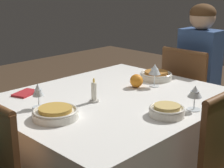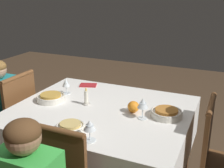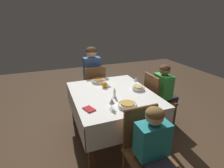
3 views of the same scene
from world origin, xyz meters
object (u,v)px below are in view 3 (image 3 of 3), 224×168
Objects in this scene: chair_east at (94,86)px; person_child_green at (165,92)px; candle_centerpiece at (115,94)px; orange_fruit at (104,85)px; person_adult_denim at (92,74)px; wine_glass_east at (107,78)px; wine_glass_south at (136,80)px; person_child_teal at (155,155)px; chair_south at (156,98)px; dining_table at (112,99)px; napkin_red_folded at (89,109)px; bowl_east at (98,81)px; bowl_west at (127,105)px; wine_glass_west at (112,102)px; bowl_south at (138,88)px; chair_west at (145,147)px.

person_child_green is (-0.83, -0.96, 0.07)m from chair_east.
person_child_green reaches higher than candle_centerpiece.
orange_fruit is at bearing 89.17° from chair_east.
person_adult_denim reaches higher than wine_glass_east.
chair_east is 0.92m from wine_glass_south.
candle_centerpiece is at bearing 92.38° from person_child_teal.
candle_centerpiece is 0.37m from orange_fruit.
chair_south reaches higher than orange_fruit.
dining_table is at bearing -9.46° from candle_centerpiece.
napkin_red_folded is (-1.20, 0.38, 0.23)m from chair_east.
orange_fruit is (0.10, 0.47, -0.05)m from wine_glass_south.
chair_south is 1.31m from person_child_teal.
wine_glass_south is at bearing -123.61° from bowl_east.
bowl_west is at bearing -175.24° from orange_fruit.
chair_south is at bearing -106.16° from wine_glass_south.
wine_glass_west is at bearing 84.51° from person_adult_denim.
candle_centerpiece is (-0.28, 0.46, -0.05)m from wine_glass_south.
bowl_south is (-0.89, -0.41, 0.26)m from chair_east.
chair_south is 0.47m from wine_glass_south.
bowl_south is (0.38, -0.55, -0.06)m from wine_glass_west.
napkin_red_folded is at bearing 156.21° from bowl_east.
person_adult_denim reaches higher than napkin_red_folded.
chair_west is 0.51m from bowl_west.
orange_fruit reaches higher than bowl_west.
person_child_green is at bearing -101.00° from wine_glass_south.
wine_glass_south reaches higher than bowl_west.
wine_glass_south is 0.49m from orange_fruit.
orange_fruit is at bearing 4.76° from bowl_west.
candle_centerpiece is (0.73, 0.04, 0.28)m from chair_west.
chair_west is 4.10× the size of bowl_east.
person_child_green is (-0.97, -0.96, -0.12)m from person_adult_denim.
candle_centerpiece is at bearing 92.92° from chair_west.
wine_glass_east is (-0.14, -0.09, 0.08)m from bowl_east.
wine_glass_south is at bearing -101.65° from orange_fruit.
chair_east and chair_west have the same top height.
orange_fruit is (0.67, 0.06, 0.01)m from bowl_west.
person_adult_denim reaches higher than chair_east.
napkin_red_folded is (-0.33, 0.41, 0.10)m from dining_table.
chair_east is 0.87× the size of person_child_green.
person_adult_denim reaches higher than wine_glass_south.
wine_glass_east is at bearing 95.09° from person_adult_denim.
candle_centerpiece is at bearing 90.13° from person_adult_denim.
bowl_west is (-1.30, -0.05, 0.26)m from chair_east.
candle_centerpiece reaches higher than dining_table.
orange_fruit reaches higher than bowl_east.
person_child_green reaches higher than bowl_south.
person_adult_denim reaches higher than person_child_teal.
wine_glass_west reaches higher than bowl_west.
dining_table is at bearing 91.69° from chair_east.
bowl_south is (-0.49, -0.44, 0.00)m from bowl_east.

